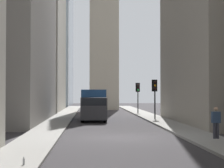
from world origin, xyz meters
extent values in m
plane|color=#302D30|center=(0.00, 0.00, 0.00)|extent=(135.00, 135.00, 0.00)
cube|color=gray|center=(0.00, 4.50, 0.07)|extent=(90.00, 2.20, 0.14)
cube|color=gray|center=(0.00, -4.50, 0.07)|extent=(90.00, 2.20, 0.14)
cube|color=#B7B2A5|center=(29.21, 10.60, 13.69)|extent=(14.13, 10.00, 27.38)
cube|color=#A8A091|center=(34.28, -0.37, 12.44)|extent=(4.38, 4.38, 24.87)
cube|color=#285699|center=(13.61, 1.40, 1.54)|extent=(4.60, 2.25, 2.60)
cube|color=#38383D|center=(10.41, 1.40, 1.19)|extent=(1.90, 2.25, 1.90)
cube|color=black|center=(10.41, 1.40, 1.79)|extent=(1.92, 2.09, 0.64)
cylinder|color=black|center=(10.41, 0.41, 0.44)|extent=(0.88, 0.28, 0.88)
cylinder|color=black|center=(10.41, 2.38, 0.44)|extent=(0.88, 0.28, 0.88)
cylinder|color=black|center=(15.01, 0.41, 0.44)|extent=(0.88, 0.28, 0.88)
cylinder|color=black|center=(15.01, 2.38, 0.44)|extent=(0.88, 0.28, 0.88)
cube|color=maroon|center=(25.44, 1.40, 0.53)|extent=(4.30, 1.78, 0.70)
cube|color=black|center=(25.64, 1.40, 1.15)|extent=(2.10, 1.58, 0.54)
cylinder|color=black|center=(24.09, 0.62, 0.32)|extent=(0.64, 0.22, 0.64)
cylinder|color=black|center=(24.09, 2.18, 0.32)|extent=(0.64, 0.22, 0.64)
cylinder|color=black|center=(26.79, 0.62, 0.32)|extent=(0.64, 0.22, 0.64)
cylinder|color=black|center=(26.79, 2.18, 0.32)|extent=(0.64, 0.22, 0.64)
cylinder|color=black|center=(22.42, -4.06, 1.45)|extent=(0.12, 0.12, 2.62)
cube|color=black|center=(22.42, -4.06, 3.21)|extent=(0.28, 0.32, 0.90)
cube|color=black|center=(22.57, -4.06, 3.21)|extent=(0.03, 0.52, 1.10)
sphere|color=black|center=(22.26, -4.06, 3.51)|extent=(0.20, 0.20, 0.20)
sphere|color=black|center=(22.26, -4.06, 3.21)|extent=(0.20, 0.20, 0.20)
sphere|color=green|center=(22.26, -4.06, 2.91)|extent=(0.20, 0.20, 0.20)
cylinder|color=black|center=(12.27, -4.26, 1.46)|extent=(0.12, 0.12, 2.64)
cube|color=black|center=(12.27, -4.26, 3.23)|extent=(0.28, 0.32, 0.90)
cube|color=black|center=(12.42, -4.26, 3.23)|extent=(0.03, 0.52, 1.10)
sphere|color=black|center=(12.11, -4.26, 3.53)|extent=(0.20, 0.20, 0.20)
sphere|color=orange|center=(12.11, -4.26, 3.23)|extent=(0.20, 0.20, 0.20)
sphere|color=black|center=(12.11, -4.26, 2.93)|extent=(0.20, 0.20, 0.20)
cylinder|color=#33333D|center=(-1.82, -5.00, 0.55)|extent=(0.16, 0.16, 0.83)
cylinder|color=#33333D|center=(-1.82, -4.83, 0.55)|extent=(0.16, 0.16, 0.83)
cube|color=navy|center=(-1.82, -4.92, 1.26)|extent=(0.26, 0.44, 0.59)
sphere|color=tan|center=(-1.82, -4.92, 1.71)|extent=(0.22, 0.22, 0.22)
cylinder|color=#999EA3|center=(-8.08, 3.93, 0.24)|extent=(0.07, 0.07, 0.20)
cylinder|color=#999EA3|center=(-8.08, 3.93, 0.38)|extent=(0.03, 0.03, 0.07)
camera|label=1|loc=(-20.13, 1.70, 2.55)|focal=56.76mm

